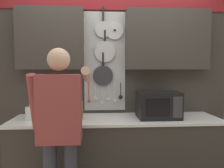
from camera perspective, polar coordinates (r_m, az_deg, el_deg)
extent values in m
cube|color=#38332D|center=(2.68, 1.11, -18.41)|extent=(2.34, 0.59, 0.85)
cube|color=white|center=(2.54, 1.13, -9.18)|extent=(2.37, 0.62, 0.03)
cube|color=#38332D|center=(2.80, 0.58, 0.35)|extent=(2.94, 0.04, 2.54)
cube|color=#38332D|center=(2.76, -15.79, 11.31)|extent=(0.79, 0.16, 0.73)
cube|color=#38332D|center=(2.84, 14.24, 11.13)|extent=(1.03, 0.16, 0.73)
cube|color=#B2B2B2|center=(2.76, -1.91, 5.87)|extent=(0.51, 0.01, 1.23)
cylinder|color=#B7B7BC|center=(2.77, -2.32, 14.05)|extent=(0.20, 0.02, 0.20)
cube|color=black|center=(2.80, -2.33, 17.84)|extent=(0.02, 0.02, 0.17)
cylinder|color=#B7B7BC|center=(2.74, -1.86, 8.47)|extent=(0.26, 0.02, 0.26)
cube|color=black|center=(2.75, -1.87, 12.56)|extent=(0.02, 0.02, 0.13)
cylinder|color=#2D2D33|center=(2.73, -2.35, 2.20)|extent=(0.25, 0.02, 0.25)
cube|color=black|center=(2.73, -2.36, 6.53)|extent=(0.02, 0.02, 0.16)
cylinder|color=silver|center=(2.78, 0.76, 13.82)|extent=(0.22, 0.01, 0.22)
sphere|color=black|center=(2.76, 0.79, 13.89)|extent=(0.03, 0.03, 0.03)
cylinder|color=red|center=(2.74, -6.06, -1.99)|extent=(0.01, 0.01, 0.22)
ellipsoid|color=red|center=(2.76, -6.04, -4.51)|extent=(0.04, 0.01, 0.04)
cylinder|color=silver|center=(2.74, -4.39, -1.55)|extent=(0.01, 0.01, 0.18)
ellipsoid|color=silver|center=(2.75, -4.38, -3.73)|extent=(0.05, 0.01, 0.05)
cylinder|color=silver|center=(2.74, -2.71, -2.12)|extent=(0.01, 0.01, 0.23)
ellipsoid|color=silver|center=(2.76, -2.70, -4.82)|extent=(0.05, 0.01, 0.04)
cylinder|color=silver|center=(2.74, -1.04, -1.67)|extent=(0.01, 0.01, 0.19)
ellipsoid|color=silver|center=(2.76, -1.03, -3.97)|extent=(0.05, 0.01, 0.04)
cylinder|color=silver|center=(2.75, 0.63, -1.84)|extent=(0.01, 0.01, 0.21)
ellipsoid|color=silver|center=(2.77, 0.63, -4.31)|extent=(0.05, 0.01, 0.05)
cylinder|color=black|center=(2.76, 2.30, -1.39)|extent=(0.01, 0.01, 0.17)
ellipsoid|color=black|center=(2.77, 2.29, -3.44)|extent=(0.05, 0.01, 0.05)
cube|color=black|center=(2.57, 11.97, -5.33)|extent=(0.47, 0.34, 0.30)
cube|color=black|center=(2.39, 11.90, -6.02)|extent=(0.26, 0.01, 0.19)
cube|color=#333338|center=(2.46, 16.78, -5.83)|extent=(0.10, 0.01, 0.23)
cube|color=brown|center=(2.50, -9.07, -6.85)|extent=(0.12, 0.16, 0.20)
cylinder|color=black|center=(2.44, -9.95, -3.92)|extent=(0.02, 0.03, 0.07)
cylinder|color=black|center=(2.44, -9.43, -3.88)|extent=(0.02, 0.03, 0.08)
cylinder|color=black|center=(2.44, -8.92, -4.08)|extent=(0.02, 0.03, 0.06)
cylinder|color=black|center=(2.44, -8.40, -3.96)|extent=(0.02, 0.03, 0.07)
cylinder|color=white|center=(2.60, -20.31, -7.20)|extent=(0.13, 0.13, 0.14)
cylinder|color=tan|center=(2.56, -20.75, -5.56)|extent=(0.04, 0.04, 0.19)
cylinder|color=red|center=(2.57, -20.47, -4.97)|extent=(0.02, 0.02, 0.24)
cylinder|color=tan|center=(2.58, -20.42, -4.44)|extent=(0.03, 0.03, 0.28)
cylinder|color=tan|center=(2.58, -20.30, -4.96)|extent=(0.01, 0.02, 0.23)
cube|color=#993D3D|center=(1.99, -13.55, -6.19)|extent=(0.38, 0.22, 0.60)
sphere|color=#DBAD8E|center=(1.96, -13.75, 6.26)|extent=(0.20, 0.20, 0.20)
cylinder|color=#993D3D|center=(2.08, -19.67, -4.61)|extent=(0.08, 0.24, 0.53)
cylinder|color=#DBAD8E|center=(2.20, -6.59, 2.18)|extent=(0.08, 0.54, 0.18)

